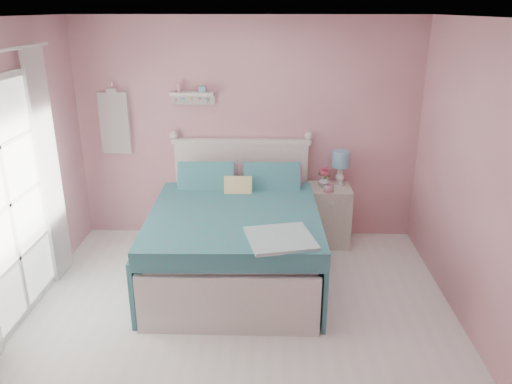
# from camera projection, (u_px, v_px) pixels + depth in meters

# --- Properties ---
(floor) EXTENTS (4.50, 4.50, 0.00)m
(floor) POSITION_uv_depth(u_px,v_px,m) (236.00, 344.00, 4.21)
(floor) COLOR white
(floor) RESTS_ON ground
(room_shell) EXTENTS (4.50, 4.50, 4.50)m
(room_shell) POSITION_uv_depth(u_px,v_px,m) (233.00, 165.00, 3.66)
(room_shell) COLOR #BD7882
(room_shell) RESTS_ON floor
(bed) EXTENTS (1.70, 2.13, 1.22)m
(bed) POSITION_uv_depth(u_px,v_px,m) (236.00, 239.00, 5.18)
(bed) COLOR silver
(bed) RESTS_ON floor
(nightstand) EXTENTS (0.49, 0.48, 0.71)m
(nightstand) POSITION_uv_depth(u_px,v_px,m) (328.00, 215.00, 5.92)
(nightstand) COLOR beige
(nightstand) RESTS_ON floor
(table_lamp) EXTENTS (0.21, 0.21, 0.41)m
(table_lamp) POSITION_uv_depth(u_px,v_px,m) (341.00, 162.00, 5.77)
(table_lamp) COLOR white
(table_lamp) RESTS_ON nightstand
(vase) EXTENTS (0.15, 0.15, 0.15)m
(vase) POSITION_uv_depth(u_px,v_px,m) (324.00, 181.00, 5.78)
(vase) COLOR #B8C4BF
(vase) RESTS_ON nightstand
(teacup) EXTENTS (0.11, 0.11, 0.09)m
(teacup) POSITION_uv_depth(u_px,v_px,m) (329.00, 188.00, 5.63)
(teacup) COLOR #CB889C
(teacup) RESTS_ON nightstand
(roses) EXTENTS (0.14, 0.11, 0.12)m
(roses) POSITION_uv_depth(u_px,v_px,m) (325.00, 172.00, 5.73)
(roses) COLOR #C0415E
(roses) RESTS_ON vase
(wall_shelf) EXTENTS (0.50, 0.15, 0.25)m
(wall_shelf) POSITION_uv_depth(u_px,v_px,m) (192.00, 95.00, 5.68)
(wall_shelf) COLOR silver
(wall_shelf) RESTS_ON room_shell
(hanging_dress) EXTENTS (0.34, 0.03, 0.72)m
(hanging_dress) POSITION_uv_depth(u_px,v_px,m) (115.00, 123.00, 5.81)
(hanging_dress) COLOR white
(hanging_dress) RESTS_ON room_shell
(french_door) EXTENTS (0.04, 1.32, 2.16)m
(french_door) POSITION_uv_depth(u_px,v_px,m) (8.00, 206.00, 4.27)
(french_door) COLOR silver
(french_door) RESTS_ON floor
(curtain_far) EXTENTS (0.04, 0.40, 2.32)m
(curtain_far) POSITION_uv_depth(u_px,v_px,m) (49.00, 168.00, 4.93)
(curtain_far) COLOR white
(curtain_far) RESTS_ON floor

